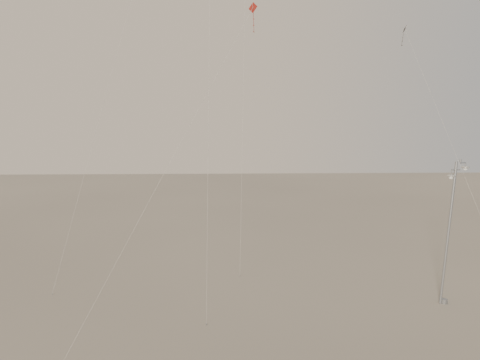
{
  "coord_description": "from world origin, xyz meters",
  "views": [
    {
      "loc": [
        -3.13,
        -25.7,
        12.6
      ],
      "look_at": [
        -1.99,
        5.0,
        8.51
      ],
      "focal_mm": 35.0,
      "sensor_mm": 36.0,
      "label": 1
    }
  ],
  "objects": [
    {
      "name": "street_lamp",
      "position": [
        12.09,
        4.38,
        5.27
      ],
      "size": [
        1.62,
        0.77,
        9.9
      ],
      "color": "#9A9DA2",
      "rests_on": "ground"
    },
    {
      "name": "kite_3",
      "position": [
        -3.77,
        3.89,
        14.6
      ],
      "size": [
        10.65,
        10.32,
        20.2
      ],
      "rotation": [
        0.0,
        0.0,
        -0.39
      ],
      "color": "maroon",
      "rests_on": "ground"
    },
    {
      "name": "kite_4",
      "position": [
        13.34,
        12.0,
        15.22
      ],
      "size": [
        2.63,
        15.75,
        20.61
      ],
      "rotation": [
        0.0,
        0.0,
        1.55
      ],
      "color": "#2D2825",
      "rests_on": "ground"
    },
    {
      "name": "ground",
      "position": [
        0.0,
        0.0,
        0.0
      ],
      "size": [
        160.0,
        160.0,
        0.0
      ],
      "primitive_type": "plane",
      "color": "gray",
      "rests_on": "ground"
    }
  ]
}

